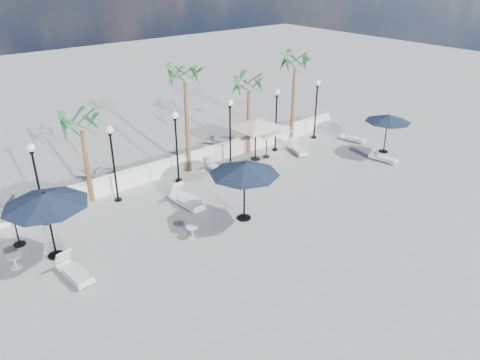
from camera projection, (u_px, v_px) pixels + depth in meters
ground at (259, 231)px, 20.40m from camera, size 100.00×100.00×0.00m
balustrade at (169, 167)px, 25.46m from camera, size 26.00×0.30×1.01m
lamppost_1 at (36, 173)px, 19.91m from camera, size 0.36×0.36×3.84m
lamppost_2 at (112, 153)px, 21.90m from camera, size 0.36×0.36×3.84m
lamppost_3 at (176, 137)px, 23.89m from camera, size 0.36×0.36×3.84m
lamppost_4 at (230, 123)px, 25.87m from camera, size 0.36×0.36×3.84m
lamppost_5 at (276, 111)px, 27.86m from camera, size 0.36×0.36×3.84m
lamppost_6 at (316, 101)px, 29.85m from camera, size 0.36×0.36×3.84m
palm_1 at (81, 128)px, 21.35m from camera, size 2.60×2.60×4.70m
palm_2 at (185, 80)px, 24.00m from camera, size 2.60×2.60×6.10m
palm_3 at (249, 89)px, 26.94m from camera, size 2.60×2.60×4.90m
palm_4 at (295, 67)px, 28.71m from camera, size 2.60×2.60×5.70m
lounger_2 at (74, 271)px, 17.38m from camera, size 0.84×2.02×0.74m
lounger_3 at (186, 201)px, 22.38m from camera, size 0.84×2.18×0.80m
lounger_4 at (186, 197)px, 22.71m from camera, size 0.81×2.06×0.76m
lounger_5 at (216, 168)px, 25.97m from camera, size 0.83×1.74×0.62m
lounger_6 at (298, 149)px, 28.51m from camera, size 1.19×1.92×0.68m
lounger_7 at (383, 158)px, 27.33m from camera, size 0.84×1.75×0.63m
lounger_8 at (353, 138)px, 30.29m from camera, size 0.86×1.76×0.63m
side_table_0 at (14, 260)px, 17.88m from camera, size 0.55×0.55×0.53m
side_table_1 at (192, 231)px, 19.86m from camera, size 0.50×0.50×0.49m
side_table_2 at (230, 167)px, 25.79m from camera, size 0.55×0.55×0.53m
parasol_navy_left at (45, 200)px, 17.61m from camera, size 3.28×3.28×2.89m
parasol_navy_mid at (244, 169)px, 20.32m from camera, size 3.14×3.14×2.82m
parasol_navy_right at (388, 118)px, 27.78m from camera, size 2.72×2.72×2.44m
parasol_cream_sq_a at (267, 125)px, 27.12m from camera, size 4.35×4.35×2.14m
parasol_cream_sq_b at (256, 121)px, 26.64m from camera, size 5.14×5.14×2.58m
parasol_cream_small at (11, 210)px, 18.71m from camera, size 1.59×1.59×1.95m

